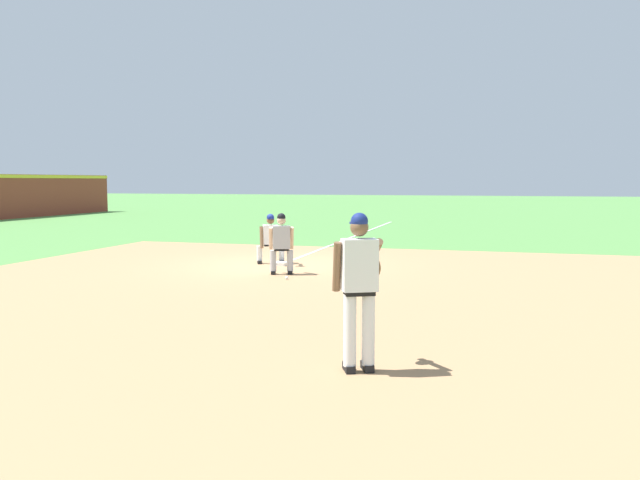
{
  "coord_description": "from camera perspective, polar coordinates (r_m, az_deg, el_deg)",
  "views": [
    {
      "loc": [
        -15.37,
        -5.45,
        2.22
      ],
      "look_at": [
        -5.9,
        -2.77,
        1.28
      ],
      "focal_mm": 35.0,
      "sensor_mm": 36.0,
      "label": 1
    }
  ],
  "objects": [
    {
      "name": "ground_plane",
      "position": [
        16.46,
        -3.69,
        -2.33
      ],
      "size": [
        160.0,
        160.0,
        0.0
      ],
      "primitive_type": "plane",
      "color": "#518942"
    },
    {
      "name": "infield_dirt_patch",
      "position": [
        11.89,
        -1.46,
        -5.31
      ],
      "size": [
        18.0,
        18.0,
        0.01
      ],
      "primitive_type": "cube",
      "color": "#A87F56",
      "rests_on": "ground"
    },
    {
      "name": "foul_line_stripe",
      "position": [
        25.03,
        3.17,
        0.36
      ],
      "size": [
        17.91,
        0.1,
        0.0
      ],
      "primitive_type": "cube",
      "color": "white",
      "rests_on": "ground"
    },
    {
      "name": "first_base_bag",
      "position": [
        16.45,
        -3.69,
        -2.17
      ],
      "size": [
        0.38,
        0.38,
        0.09
      ],
      "primitive_type": "cube",
      "color": "white",
      "rests_on": "ground"
    },
    {
      "name": "baseball",
      "position": [
        14.12,
        -3.06,
        -3.47
      ],
      "size": [
        0.07,
        0.07,
        0.07
      ],
      "primitive_type": "sphere",
      "color": "white",
      "rests_on": "ground"
    },
    {
      "name": "pitcher",
      "position": [
        7.24,
        3.67,
        -3.83
      ],
      "size": [
        0.83,
        0.59,
        1.86
      ],
      "color": "black",
      "rests_on": "ground"
    },
    {
      "name": "first_baseman",
      "position": [
        16.71,
        -4.46,
        0.31
      ],
      "size": [
        0.83,
        1.0,
        1.34
      ],
      "color": "black",
      "rests_on": "ground"
    },
    {
      "name": "baserunner",
      "position": [
        14.78,
        -3.54,
        -0.12
      ],
      "size": [
        0.58,
        0.67,
        1.46
      ],
      "color": "black",
      "rests_on": "ground"
    }
  ]
}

